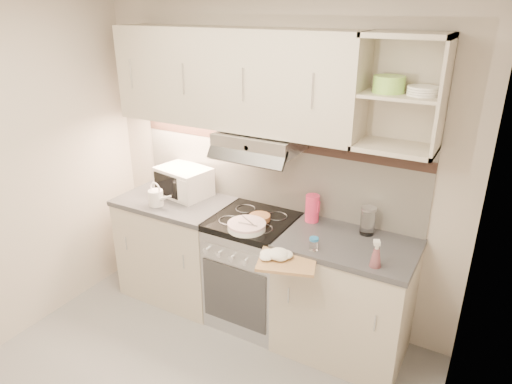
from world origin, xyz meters
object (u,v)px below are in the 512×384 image
pink_pitcher (312,208)px  cutting_board (287,260)px  watering_can (157,197)px  glass_jar (368,221)px  electric_range (253,269)px  microwave (184,181)px  spray_bottle (376,255)px  plate_stack (247,226)px

pink_pitcher → cutting_board: 0.57m
watering_can → glass_jar: size_ratio=1.14×
electric_range → watering_can: 0.96m
electric_range → microwave: microwave is taller
microwave → pink_pitcher: bearing=13.2°
cutting_board → watering_can: bearing=152.8°
microwave → spray_bottle: size_ratio=2.39×
microwave → pink_pitcher: microwave is taller
watering_can → spray_bottle: bearing=1.8°
glass_jar → spray_bottle: (0.17, -0.40, -0.03)m
electric_range → spray_bottle: 1.14m
plate_stack → cutting_board: plate_stack is taller
plate_stack → electric_range: bearing=104.8°
pink_pitcher → cutting_board: (0.06, -0.55, -0.13)m
microwave → pink_pitcher: size_ratio=2.29×
watering_can → cutting_board: (1.26, -0.20, -0.10)m
electric_range → microwave: bearing=171.0°
cutting_board → pink_pitcher: bearing=78.8°
plate_stack → pink_pitcher: (0.35, 0.36, 0.08)m
cutting_board → electric_range: bearing=123.4°
microwave → cutting_board: 1.31m
pink_pitcher → glass_jar: 0.42m
plate_stack → watering_can: bearing=179.1°
microwave → glass_jar: size_ratio=2.33×
microwave → glass_jar: bearing=12.3°
glass_jar → pink_pitcher: bearing=179.7°
cutting_board → glass_jar: bearing=39.2°
electric_range → spray_bottle: size_ratio=4.56×
electric_range → pink_pitcher: (0.40, 0.18, 0.55)m
plate_stack → spray_bottle: (0.94, -0.04, 0.05)m
electric_range → spray_bottle: spray_bottle is taller
microwave → plate_stack: bearing=-10.5°
pink_pitcher → glass_jar: bearing=9.5°
electric_range → glass_jar: 1.00m
watering_can → pink_pitcher: size_ratio=1.12×
pink_pitcher → glass_jar: size_ratio=1.02×
plate_stack → microwave: bearing=159.3°
microwave → watering_can: 0.29m
pink_pitcher → glass_jar: (0.42, -0.00, -0.00)m
plate_stack → spray_bottle: spray_bottle is taller
electric_range → plate_stack: size_ratio=3.27×
spray_bottle → watering_can: bearing=156.1°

